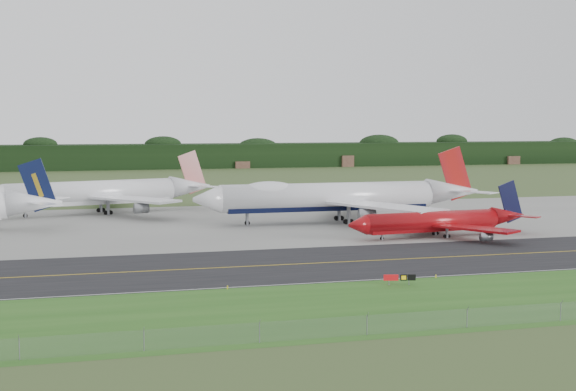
{
  "coord_description": "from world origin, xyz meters",
  "views": [
    {
      "loc": [
        -48.27,
        -128.44,
        23.17
      ],
      "look_at": [
        -8.3,
        22.0,
        8.81
      ],
      "focal_mm": 50.0,
      "sensor_mm": 36.0,
      "label": 1
    }
  ],
  "objects_px": {
    "jet_ba_747": "(338,197)",
    "jet_star_tail": "(103,193)",
    "jet_red_737": "(441,222)",
    "taxiway_sign": "(399,278)"
  },
  "relations": [
    {
      "from": "jet_star_tail",
      "to": "taxiway_sign",
      "type": "distance_m",
      "value": 109.22
    },
    {
      "from": "jet_ba_747",
      "to": "jet_red_737",
      "type": "height_order",
      "value": "jet_ba_747"
    },
    {
      "from": "jet_red_737",
      "to": "jet_ba_747",
      "type": "bearing_deg",
      "value": 115.6
    },
    {
      "from": "taxiway_sign",
      "to": "jet_star_tail",
      "type": "bearing_deg",
      "value": 110.13
    },
    {
      "from": "jet_red_737",
      "to": "taxiway_sign",
      "type": "distance_m",
      "value": 50.73
    },
    {
      "from": "jet_star_tail",
      "to": "taxiway_sign",
      "type": "height_order",
      "value": "jet_star_tail"
    },
    {
      "from": "jet_ba_747",
      "to": "jet_star_tail",
      "type": "bearing_deg",
      "value": 147.79
    },
    {
      "from": "jet_ba_747",
      "to": "jet_red_737",
      "type": "xyz_separation_m",
      "value": [
        12.97,
        -27.06,
        -2.86
      ]
    },
    {
      "from": "jet_ba_747",
      "to": "taxiway_sign",
      "type": "bearing_deg",
      "value": -101.34
    },
    {
      "from": "jet_ba_747",
      "to": "jet_star_tail",
      "type": "relative_size",
      "value": 1.18
    }
  ]
}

